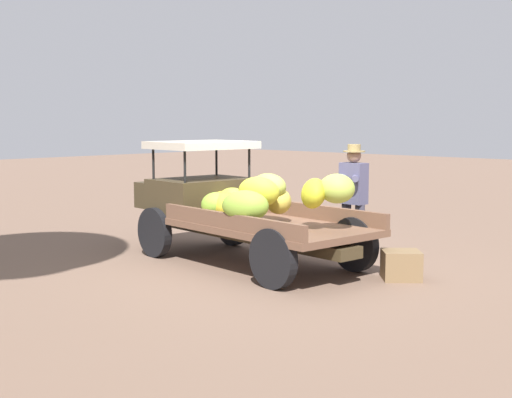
# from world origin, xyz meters

# --- Properties ---
(ground_plane) EXTENTS (60.00, 60.00, 0.00)m
(ground_plane) POSITION_xyz_m (0.00, 0.00, 0.00)
(ground_plane) COLOR brown
(truck) EXTENTS (4.56, 2.11, 1.84)m
(truck) POSITION_xyz_m (0.82, 0.17, 0.88)
(truck) COLOR #3E321F
(truck) RESTS_ON ground
(farmer) EXTENTS (0.53, 0.46, 1.81)m
(farmer) POSITION_xyz_m (-0.52, -1.15, 1.03)
(farmer) COLOR #3F3D4F
(farmer) RESTS_ON ground
(wooden_crate) EXTENTS (0.69, 0.69, 0.40)m
(wooden_crate) POSITION_xyz_m (-1.79, -0.54, 0.20)
(wooden_crate) COLOR brown
(wooden_crate) RESTS_ON ground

